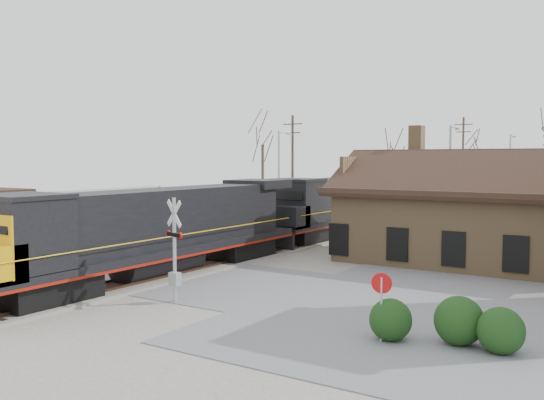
{
  "coord_description": "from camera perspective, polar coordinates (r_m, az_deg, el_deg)",
  "views": [
    {
      "loc": [
        20.91,
        -22.63,
        5.93
      ],
      "look_at": [
        0.32,
        9.0,
        3.29
      ],
      "focal_mm": 40.0,
      "sensor_mm": 36.0,
      "label": 1
    }
  ],
  "objects": [
    {
      "name": "utility_pole_b",
      "position": [
        69.76,
        17.51,
        3.39
      ],
      "size": [
        2.0,
        0.24,
        10.36
      ],
      "color": "#382D23",
      "rests_on": "ground"
    },
    {
      "name": "road",
      "position": [
        31.38,
        -9.56,
        -6.92
      ],
      "size": [
        60.0,
        9.0,
        0.03
      ],
      "primitive_type": "cube",
      "color": "slate",
      "rests_on": "ground"
    },
    {
      "name": "crossbuck_far",
      "position": [
        39.14,
        -10.5,
        -1.91
      ],
      "size": [
        1.19,
        0.31,
        4.16
      ],
      "rotation": [
        0.0,
        0.0,
        3.01
      ],
      "color": "#A5A8AD",
      "rests_on": "ground"
    },
    {
      "name": "tree_b",
      "position": [
        66.92,
        11.51,
        3.97
      ],
      "size": [
        3.44,
        3.44,
        8.43
      ],
      "color": "#382D23",
      "rests_on": "ground"
    },
    {
      "name": "depot",
      "position": [
        35.94,
        18.54,
        -1.83
      ],
      "size": [
        15.2,
        9.31,
        7.9
      ],
      "color": "#95744D",
      "rests_on": "ground"
    },
    {
      "name": "tree_a",
      "position": [
        65.7,
        -0.89,
        6.31
      ],
      "size": [
        4.91,
        4.91,
        12.03
      ],
      "color": "#382D23",
      "rests_on": "ground"
    },
    {
      "name": "streetlight_b",
      "position": [
        43.95,
        16.44,
        2.12
      ],
      "size": [
        0.25,
        2.04,
        8.16
      ],
      "color": "#A5A8AD",
      "rests_on": "ground"
    },
    {
      "name": "do_not_enter_sign",
      "position": [
        19.89,
        10.27,
        -8.72
      ],
      "size": [
        0.67,
        0.15,
        2.27
      ],
      "rotation": [
        0.0,
        0.0,
        0.17
      ],
      "color": "#A5A8AD",
      "rests_on": "ground"
    },
    {
      "name": "crossbuck_near",
      "position": [
        25.14,
        -9.16,
        -5.03
      ],
      "size": [
        1.19,
        0.46,
        4.31
      ],
      "rotation": [
        0.0,
        0.0,
        -0.32
      ],
      "color": "#A5A8AD",
      "rests_on": "ground"
    },
    {
      "name": "ground",
      "position": [
        31.38,
        -9.56,
        -6.95
      ],
      "size": [
        140.0,
        140.0,
        0.0
      ],
      "primitive_type": "plane",
      "color": "#A19C92",
      "rests_on": "ground"
    },
    {
      "name": "track_siding",
      "position": [
        45.78,
        -0.96,
        -3.36
      ],
      "size": [
        3.4,
        90.0,
        0.24
      ],
      "color": "#A19C92",
      "rests_on": "ground"
    },
    {
      "name": "locomotive_trailing",
      "position": [
        47.13,
        6.63,
        -0.32
      ],
      "size": [
        3.08,
        20.61,
        4.33
      ],
      "color": "black",
      "rests_on": "ground"
    },
    {
      "name": "streetlight_a",
      "position": [
        51.37,
        0.74,
        2.54
      ],
      "size": [
        0.25,
        2.04,
        8.18
      ],
      "color": "#A5A8AD",
      "rests_on": "ground"
    },
    {
      "name": "locomotive_lead",
      "position": [
        29.98,
        -11.47,
        -2.83
      ],
      "size": [
        3.08,
        20.61,
        4.58
      ],
      "color": "black",
      "rests_on": "ground"
    },
    {
      "name": "utility_pole_a",
      "position": [
        56.09,
        1.94,
        3.19
      ],
      "size": [
        2.0,
        0.24,
        9.83
      ],
      "color": "#382D23",
      "rests_on": "ground"
    },
    {
      "name": "tree_c",
      "position": [
        72.45,
        18.22,
        4.94
      ],
      "size": [
        4.23,
        4.23,
        10.35
      ],
      "color": "#382D23",
      "rests_on": "ground"
    },
    {
      "name": "hedge_b",
      "position": [
        20.36,
        17.19,
        -10.81
      ],
      "size": [
        1.57,
        1.57,
        1.57
      ],
      "primitive_type": "sphere",
      "color": "black",
      "rests_on": "ground"
    },
    {
      "name": "hedge_a",
      "position": [
        20.32,
        11.1,
        -11.01
      ],
      "size": [
        1.38,
        1.38,
        1.38
      ],
      "primitive_type": "sphere",
      "color": "black",
      "rests_on": "ground"
    },
    {
      "name": "track_main",
      "position": [
        43.45,
        3.98,
        -3.77
      ],
      "size": [
        3.4,
        90.0,
        0.24
      ],
      "color": "#A19C92",
      "rests_on": "ground"
    },
    {
      "name": "streetlight_c",
      "position": [
        61.33,
        21.48,
        2.47
      ],
      "size": [
        0.25,
        2.04,
        8.12
      ],
      "color": "#A5A8AD",
      "rests_on": "ground"
    },
    {
      "name": "hedge_c",
      "position": [
        19.91,
        20.73,
        -11.45
      ],
      "size": [
        1.43,
        1.43,
        1.43
      ],
      "primitive_type": "sphere",
      "color": "black",
      "rests_on": "ground"
    }
  ]
}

